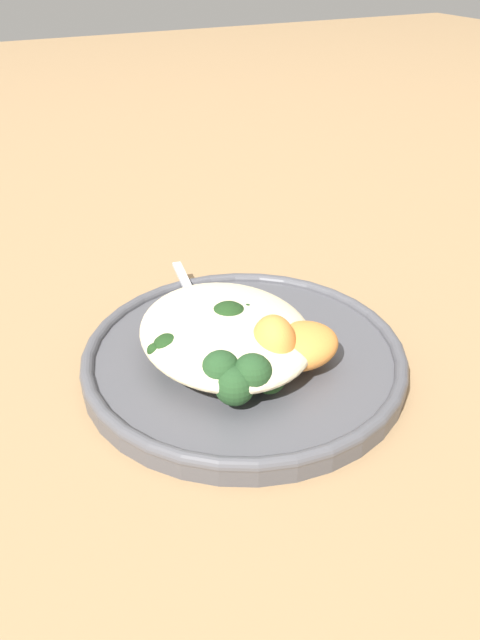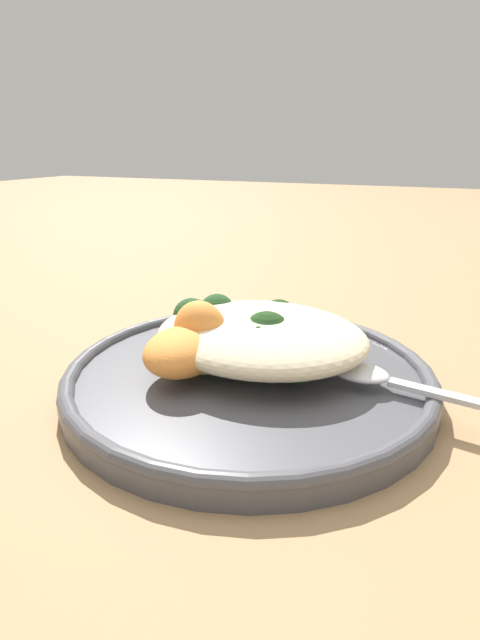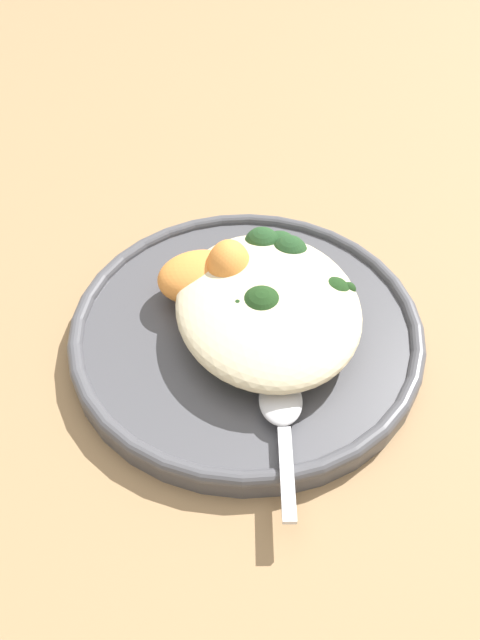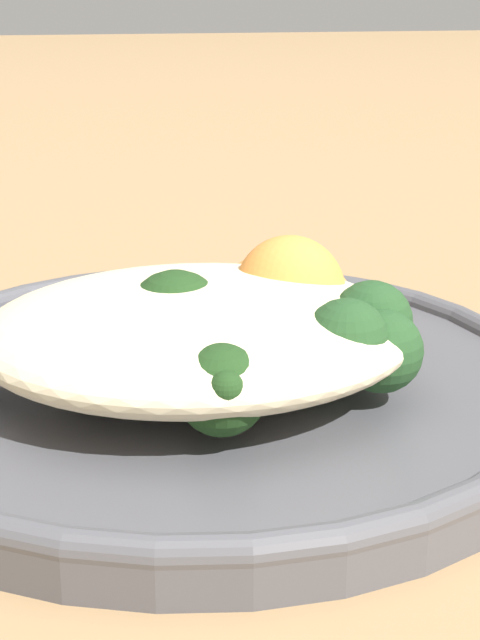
# 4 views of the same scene
# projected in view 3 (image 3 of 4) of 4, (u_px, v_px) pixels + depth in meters

# --- Properties ---
(ground_plane) EXTENTS (4.00, 4.00, 0.00)m
(ground_plane) POSITION_uv_depth(u_px,v_px,m) (262.00, 355.00, 0.50)
(ground_plane) COLOR #9E7A51
(plate) EXTENTS (0.28, 0.28, 0.02)m
(plate) POSITION_uv_depth(u_px,v_px,m) (246.00, 330.00, 0.50)
(plate) COLOR #4C4C51
(plate) RESTS_ON ground_plane
(quinoa_mound) EXTENTS (0.17, 0.14, 0.04)m
(quinoa_mound) POSITION_uv_depth(u_px,v_px,m) (268.00, 306.00, 0.48)
(quinoa_mound) COLOR beige
(quinoa_mound) RESTS_ON plate
(broccoli_stalk_0) EXTENTS (0.10, 0.04, 0.03)m
(broccoli_stalk_0) POSITION_uv_depth(u_px,v_px,m) (230.00, 338.00, 0.46)
(broccoli_stalk_0) COLOR #ADC675
(broccoli_stalk_0) RESTS_ON plate
(broccoli_stalk_1) EXTENTS (0.07, 0.08, 0.04)m
(broccoli_stalk_1) POSITION_uv_depth(u_px,v_px,m) (252.00, 311.00, 0.48)
(broccoli_stalk_1) COLOR #ADC675
(broccoli_stalk_1) RESTS_ON plate
(broccoli_stalk_2) EXTENTS (0.04, 0.13, 0.03)m
(broccoli_stalk_2) POSITION_uv_depth(u_px,v_px,m) (306.00, 299.00, 0.49)
(broccoli_stalk_2) COLOR #ADC675
(broccoli_stalk_2) RESTS_ON plate
(broccoli_stalk_3) EXTENTS (0.05, 0.09, 0.03)m
(broccoli_stalk_3) POSITION_uv_depth(u_px,v_px,m) (262.00, 277.00, 0.51)
(broccoli_stalk_3) COLOR #ADC675
(broccoli_stalk_3) RESTS_ON plate
(broccoli_stalk_4) EXTENTS (0.09, 0.07, 0.03)m
(broccoli_stalk_4) POSITION_uv_depth(u_px,v_px,m) (233.00, 274.00, 0.51)
(broccoli_stalk_4) COLOR #ADC675
(broccoli_stalk_4) RESTS_ON plate
(sweet_potato_chunk_0) EXTENTS (0.05, 0.04, 0.03)m
(sweet_potato_chunk_0) POSITION_uv_depth(u_px,v_px,m) (192.00, 280.00, 0.50)
(sweet_potato_chunk_0) COLOR orange
(sweet_potato_chunk_0) RESTS_ON plate
(sweet_potato_chunk_1) EXTENTS (0.05, 0.05, 0.05)m
(sweet_potato_chunk_1) POSITION_uv_depth(u_px,v_px,m) (229.00, 269.00, 0.50)
(sweet_potato_chunk_1) COLOR orange
(sweet_potato_chunk_1) RESTS_ON plate
(sweet_potato_chunk_2) EXTENTS (0.06, 0.07, 0.03)m
(sweet_potato_chunk_2) POSITION_uv_depth(u_px,v_px,m) (199.00, 277.00, 0.50)
(sweet_potato_chunk_2) COLOR orange
(sweet_potato_chunk_2) RESTS_ON plate
(kale_tuft) EXTENTS (0.05, 0.06, 0.04)m
(kale_tuft) POSITION_uv_depth(u_px,v_px,m) (273.00, 256.00, 0.52)
(kale_tuft) COLOR #234723
(kale_tuft) RESTS_ON plate
(spoon) EXTENTS (0.11, 0.04, 0.01)m
(spoon) POSITION_uv_depth(u_px,v_px,m) (283.00, 412.00, 0.43)
(spoon) COLOR silver
(spoon) RESTS_ON plate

